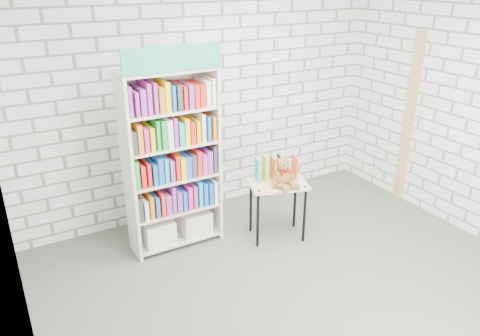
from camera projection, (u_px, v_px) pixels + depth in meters
ground at (304, 290)px, 4.32m from camera, size 4.50×4.50×0.00m
room_shell at (316, 102)px, 3.62m from camera, size 4.52×4.02×2.81m
bookshelf at (172, 160)px, 4.71m from camera, size 0.94×0.37×2.12m
display_table at (278, 190)px, 4.98m from camera, size 0.70×0.58×0.65m
table_books at (276, 168)px, 4.99m from camera, size 0.46×0.31×0.25m
teddy_bear at (283, 175)px, 4.82m from camera, size 0.30×0.28×0.32m
door_trim at (409, 120)px, 5.68m from camera, size 0.05×0.12×2.10m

